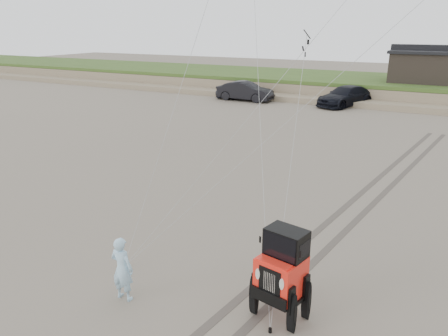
% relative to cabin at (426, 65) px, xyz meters
% --- Properties ---
extents(ground, '(160.00, 160.00, 0.00)m').
position_rel_cabin_xyz_m(ground, '(-2.00, -37.00, -3.24)').
color(ground, '#6B6054').
rests_on(ground, ground).
extents(dune_ridge, '(160.00, 14.25, 1.73)m').
position_rel_cabin_xyz_m(dune_ridge, '(-2.00, 0.50, -2.42)').
color(dune_ridge, '#7A6B54').
rests_on(dune_ridge, ground).
extents(cabin, '(6.40, 5.40, 3.35)m').
position_rel_cabin_xyz_m(cabin, '(0.00, 0.00, 0.00)').
color(cabin, black).
rests_on(cabin, dune_ridge).
extents(truck_a, '(1.81, 4.33, 1.46)m').
position_rel_cabin_xyz_m(truck_a, '(-16.83, -6.57, -2.51)').
color(truck_a, black).
rests_on(truck_a, ground).
extents(truck_b, '(5.39, 1.93, 1.77)m').
position_rel_cabin_xyz_m(truck_b, '(-14.72, -7.99, -2.35)').
color(truck_b, black).
rests_on(truck_b, ground).
extents(truck_c, '(4.62, 6.40, 1.72)m').
position_rel_cabin_xyz_m(truck_c, '(-5.70, -6.56, -2.38)').
color(truck_c, black).
rests_on(truck_c, ground).
extents(jeep, '(3.10, 5.23, 1.82)m').
position_rel_cabin_xyz_m(jeep, '(-0.28, -36.66, -2.33)').
color(jeep, '#FF2718').
rests_on(jeep, ground).
extents(man, '(0.65, 0.43, 1.75)m').
position_rel_cabin_xyz_m(man, '(-4.11, -37.86, -2.36)').
color(man, '#89C9D4').
rests_on(man, ground).
extents(stake_main, '(0.08, 0.08, 0.12)m').
position_rel_cabin_xyz_m(stake_main, '(-5.12, -36.71, -3.18)').
color(stake_main, black).
rests_on(stake_main, ground).
extents(stake_aux, '(0.08, 0.08, 0.12)m').
position_rel_cabin_xyz_m(stake_aux, '(-0.24, -37.33, -3.18)').
color(stake_aux, black).
rests_on(stake_aux, ground).
extents(tire_tracks, '(5.22, 29.74, 0.01)m').
position_rel_cabin_xyz_m(tire_tracks, '(0.00, -29.00, -3.23)').
color(tire_tracks, '#4C443D').
rests_on(tire_tracks, ground).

